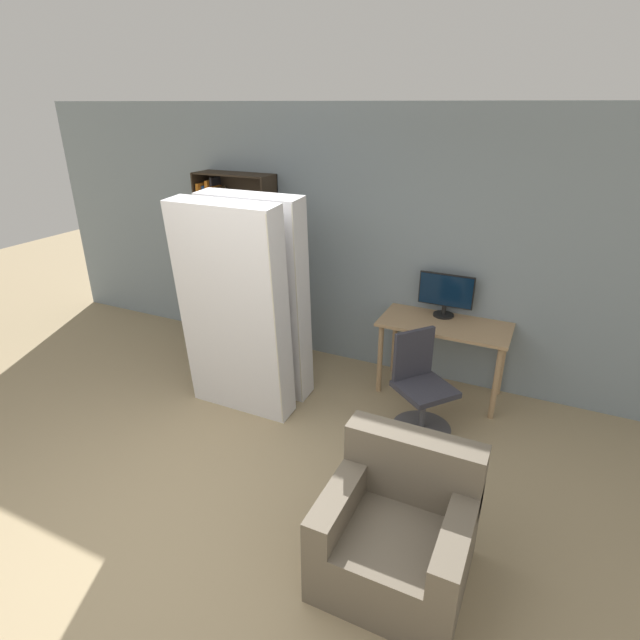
{
  "coord_description": "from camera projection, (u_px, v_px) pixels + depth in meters",
  "views": [
    {
      "loc": [
        1.94,
        -1.74,
        2.68
      ],
      "look_at": [
        0.32,
        1.63,
        1.05
      ],
      "focal_mm": 28.0,
      "sensor_mm": 36.0,
      "label": 1
    }
  ],
  "objects": [
    {
      "name": "wall_back",
      "position": [
        348.0,
        241.0,
        5.22
      ],
      "size": [
        8.0,
        0.06,
        2.7
      ],
      "color": "gray",
      "rests_on": "ground"
    },
    {
      "name": "mattress_near",
      "position": [
        234.0,
        313.0,
        4.38
      ],
      "size": [
        1.0,
        0.39,
        1.97
      ],
      "color": "silver",
      "rests_on": "ground"
    },
    {
      "name": "monitor",
      "position": [
        446.0,
        293.0,
        4.81
      ],
      "size": [
        0.53,
        0.2,
        0.43
      ],
      "color": "black",
      "rests_on": "desk"
    },
    {
      "name": "ground_plane",
      "position": [
        169.0,
        547.0,
        3.28
      ],
      "size": [
        16.0,
        16.0,
        0.0
      ],
      "primitive_type": "plane",
      "color": "#9E8966"
    },
    {
      "name": "bookshelf",
      "position": [
        232.0,
        264.0,
        5.79
      ],
      "size": [
        0.9,
        0.32,
        1.99
      ],
      "color": "#2D2319",
      "rests_on": "ground"
    },
    {
      "name": "office_chair",
      "position": [
        421.0,
        393.0,
        4.36
      ],
      "size": [
        0.62,
        0.62,
        0.9
      ],
      "color": "#4C4C51",
      "rests_on": "ground"
    },
    {
      "name": "armchair",
      "position": [
        398.0,
        530.0,
        3.01
      ],
      "size": [
        0.85,
        0.8,
        0.85
      ],
      "color": "#665B4C",
      "rests_on": "ground"
    },
    {
      "name": "desk",
      "position": [
        444.0,
        334.0,
        4.78
      ],
      "size": [
        1.22,
        0.59,
        0.76
      ],
      "color": "tan",
      "rests_on": "ground"
    },
    {
      "name": "mattress_far",
      "position": [
        258.0,
        298.0,
        4.71
      ],
      "size": [
        1.0,
        0.37,
        1.97
      ],
      "color": "silver",
      "rests_on": "ground"
    }
  ]
}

